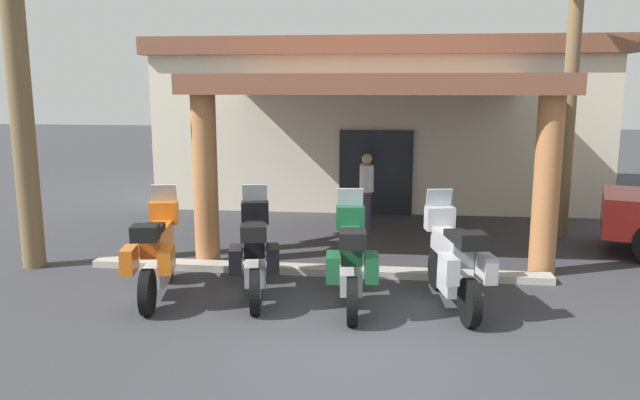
{
  "coord_description": "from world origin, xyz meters",
  "views": [
    {
      "loc": [
        0.57,
        -7.3,
        3.2
      ],
      "look_at": [
        -0.8,
        3.3,
        1.2
      ],
      "focal_mm": 34.79,
      "sensor_mm": 36.0,
      "label": 1
    }
  ],
  "objects_px": {
    "motorcycle_black": "(255,252)",
    "palm_tree_roadside": "(14,33)",
    "motorcycle_orange": "(156,253)",
    "motel_building": "(378,118)",
    "motorcycle_silver": "(454,260)",
    "pedestrian": "(367,186)",
    "motorcycle_green": "(351,259)"
  },
  "relations": [
    {
      "from": "motorcycle_orange",
      "to": "motorcycle_black",
      "type": "height_order",
      "value": "same"
    },
    {
      "from": "motorcycle_silver",
      "to": "motorcycle_orange",
      "type": "bearing_deg",
      "value": 79.28
    },
    {
      "from": "motel_building",
      "to": "motorcycle_orange",
      "type": "bearing_deg",
      "value": -108.8
    },
    {
      "from": "motel_building",
      "to": "palm_tree_roadside",
      "type": "distance_m",
      "value": 10.16
    },
    {
      "from": "motorcycle_orange",
      "to": "motel_building",
      "type": "bearing_deg",
      "value": -28.96
    },
    {
      "from": "motorcycle_black",
      "to": "motel_building",
      "type": "bearing_deg",
      "value": -21.87
    },
    {
      "from": "motorcycle_orange",
      "to": "palm_tree_roadside",
      "type": "height_order",
      "value": "palm_tree_roadside"
    },
    {
      "from": "motel_building",
      "to": "motorcycle_silver",
      "type": "height_order",
      "value": "motel_building"
    },
    {
      "from": "pedestrian",
      "to": "palm_tree_roadside",
      "type": "relative_size",
      "value": 0.28
    },
    {
      "from": "pedestrian",
      "to": "motorcycle_orange",
      "type": "bearing_deg",
      "value": 32.74
    },
    {
      "from": "motorcycle_silver",
      "to": "palm_tree_roadside",
      "type": "distance_m",
      "value": 8.05
    },
    {
      "from": "palm_tree_roadside",
      "to": "motorcycle_black",
      "type": "bearing_deg",
      "value": -13.51
    },
    {
      "from": "motel_building",
      "to": "palm_tree_roadside",
      "type": "bearing_deg",
      "value": -126.59
    },
    {
      "from": "motorcycle_orange",
      "to": "pedestrian",
      "type": "distance_m",
      "value": 5.79
    },
    {
      "from": "motorcycle_black",
      "to": "motorcycle_green",
      "type": "height_order",
      "value": "same"
    },
    {
      "from": "palm_tree_roadside",
      "to": "motorcycle_silver",
      "type": "bearing_deg",
      "value": -8.66
    },
    {
      "from": "motorcycle_black",
      "to": "motorcycle_green",
      "type": "xyz_separation_m",
      "value": [
        1.48,
        -0.2,
        0.0
      ]
    },
    {
      "from": "motorcycle_orange",
      "to": "palm_tree_roadside",
      "type": "bearing_deg",
      "value": 54.84
    },
    {
      "from": "motorcycle_silver",
      "to": "pedestrian",
      "type": "height_order",
      "value": "pedestrian"
    },
    {
      "from": "motorcycle_silver",
      "to": "palm_tree_roadside",
      "type": "bearing_deg",
      "value": 68.8
    },
    {
      "from": "motorcycle_silver",
      "to": "palm_tree_roadside",
      "type": "relative_size",
      "value": 0.36
    },
    {
      "from": "motorcycle_silver",
      "to": "pedestrian",
      "type": "relative_size",
      "value": 1.29
    },
    {
      "from": "motorcycle_black",
      "to": "motorcycle_silver",
      "type": "distance_m",
      "value": 2.95
    },
    {
      "from": "motorcycle_black",
      "to": "motorcycle_orange",
      "type": "bearing_deg",
      "value": 85.71
    },
    {
      "from": "pedestrian",
      "to": "palm_tree_roadside",
      "type": "xyz_separation_m",
      "value": [
        -5.71,
        -3.76,
        3.07
      ]
    },
    {
      "from": "motorcycle_black",
      "to": "palm_tree_roadside",
      "type": "bearing_deg",
      "value": 63.98
    },
    {
      "from": "pedestrian",
      "to": "motorcycle_silver",
      "type": "bearing_deg",
      "value": 80.27
    },
    {
      "from": "motorcycle_black",
      "to": "motorcycle_silver",
      "type": "height_order",
      "value": "same"
    },
    {
      "from": "motorcycle_orange",
      "to": "motorcycle_black",
      "type": "distance_m",
      "value": 1.49
    },
    {
      "from": "pedestrian",
      "to": "palm_tree_roadside",
      "type": "height_order",
      "value": "palm_tree_roadside"
    },
    {
      "from": "motorcycle_black",
      "to": "palm_tree_roadside",
      "type": "relative_size",
      "value": 0.36
    },
    {
      "from": "motorcycle_black",
      "to": "palm_tree_roadside",
      "type": "distance_m",
      "value": 5.53
    }
  ]
}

